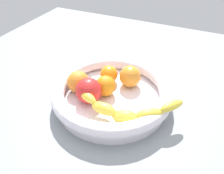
{
  "coord_description": "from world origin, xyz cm",
  "views": [
    {
      "loc": [
        -20.33,
        44.68,
        45.28
      ],
      "look_at": [
        0.0,
        0.0,
        8.29
      ],
      "focal_mm": 37.65,
      "sensor_mm": 36.0,
      "label": 1
    }
  ],
  "objects_px": {
    "orange_mid_left": "(130,76)",
    "tomato_red": "(89,91)",
    "banana_draped_left": "(127,110)",
    "fruit_bowl": "(112,94)",
    "orange_mid_right": "(78,82)",
    "orange_rear": "(109,74)",
    "orange_front": "(106,86)"
  },
  "relations": [
    {
      "from": "banana_draped_left",
      "to": "tomato_red",
      "type": "relative_size",
      "value": 3.89
    },
    {
      "from": "orange_front",
      "to": "orange_mid_left",
      "type": "distance_m",
      "value": 0.08
    },
    {
      "from": "fruit_bowl",
      "to": "orange_mid_right",
      "type": "relative_size",
      "value": 5.36
    },
    {
      "from": "orange_mid_right",
      "to": "orange_rear",
      "type": "xyz_separation_m",
      "value": [
        -0.06,
        -0.07,
        -0.0
      ]
    },
    {
      "from": "orange_mid_left",
      "to": "tomato_red",
      "type": "height_order",
      "value": "tomato_red"
    },
    {
      "from": "fruit_bowl",
      "to": "tomato_red",
      "type": "xyz_separation_m",
      "value": [
        0.05,
        0.04,
        0.03
      ]
    },
    {
      "from": "orange_front",
      "to": "orange_rear",
      "type": "distance_m",
      "value": 0.06
    },
    {
      "from": "fruit_bowl",
      "to": "tomato_red",
      "type": "height_order",
      "value": "tomato_red"
    },
    {
      "from": "orange_mid_right",
      "to": "banana_draped_left",
      "type": "bearing_deg",
      "value": 163.28
    },
    {
      "from": "banana_draped_left",
      "to": "orange_rear",
      "type": "distance_m",
      "value": 0.16
    },
    {
      "from": "fruit_bowl",
      "to": "orange_rear",
      "type": "distance_m",
      "value": 0.07
    },
    {
      "from": "banana_draped_left",
      "to": "orange_rear",
      "type": "relative_size",
      "value": 5.15
    },
    {
      "from": "fruit_bowl",
      "to": "orange_rear",
      "type": "bearing_deg",
      "value": -58.09
    },
    {
      "from": "orange_mid_left",
      "to": "fruit_bowl",
      "type": "bearing_deg",
      "value": 68.24
    },
    {
      "from": "orange_rear",
      "to": "fruit_bowl",
      "type": "bearing_deg",
      "value": 121.91
    },
    {
      "from": "banana_draped_left",
      "to": "orange_rear",
      "type": "bearing_deg",
      "value": -49.79
    },
    {
      "from": "banana_draped_left",
      "to": "orange_front",
      "type": "relative_size",
      "value": 4.7
    },
    {
      "from": "orange_front",
      "to": "orange_rear",
      "type": "bearing_deg",
      "value": -74.03
    },
    {
      "from": "orange_front",
      "to": "orange_mid_right",
      "type": "distance_m",
      "value": 0.08
    },
    {
      "from": "orange_mid_right",
      "to": "orange_front",
      "type": "bearing_deg",
      "value": -165.98
    },
    {
      "from": "orange_front",
      "to": "orange_mid_left",
      "type": "height_order",
      "value": "orange_mid_left"
    },
    {
      "from": "banana_draped_left",
      "to": "orange_front",
      "type": "distance_m",
      "value": 0.11
    },
    {
      "from": "orange_front",
      "to": "orange_mid_left",
      "type": "xyz_separation_m",
      "value": [
        -0.05,
        -0.06,
        0.0
      ]
    },
    {
      "from": "orange_front",
      "to": "tomato_red",
      "type": "relative_size",
      "value": 0.83
    },
    {
      "from": "banana_draped_left",
      "to": "orange_front",
      "type": "xyz_separation_m",
      "value": [
        0.09,
        -0.07,
        0.0
      ]
    },
    {
      "from": "banana_draped_left",
      "to": "orange_mid_left",
      "type": "relative_size",
      "value": 4.29
    },
    {
      "from": "orange_mid_left",
      "to": "tomato_red",
      "type": "bearing_deg",
      "value": 56.29
    },
    {
      "from": "banana_draped_left",
      "to": "orange_rear",
      "type": "height_order",
      "value": "orange_rear"
    },
    {
      "from": "tomato_red",
      "to": "orange_mid_right",
      "type": "bearing_deg",
      "value": -29.11
    },
    {
      "from": "orange_mid_left",
      "to": "tomato_red",
      "type": "relative_size",
      "value": 0.9
    },
    {
      "from": "orange_mid_right",
      "to": "orange_mid_left",
      "type": "bearing_deg",
      "value": -145.36
    },
    {
      "from": "fruit_bowl",
      "to": "banana_draped_left",
      "type": "relative_size",
      "value": 1.24
    }
  ]
}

